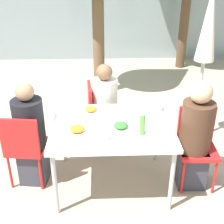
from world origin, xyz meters
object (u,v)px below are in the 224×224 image
at_px(person_far, 105,110).
at_px(closed_umbrella, 207,39).
at_px(chair_left, 24,145).
at_px(bottle, 142,124).
at_px(drinking_cup, 106,134).
at_px(person_left, 31,137).
at_px(person_right, 195,138).
at_px(chair_right, 197,140).
at_px(salad_bowl, 155,107).
at_px(chair_far, 98,111).

distance_m(person_far, closed_umbrella, 1.52).
bearing_deg(closed_umbrella, person_far, -173.71).
xyz_separation_m(chair_left, person_far, (0.87, 0.71, 0.03)).
distance_m(bottle, drinking_cup, 0.36).
bearing_deg(person_left, drinking_cup, -18.01).
bearing_deg(person_right, closed_umbrella, -105.85).
bearing_deg(closed_umbrella, chair_left, -158.11).
xyz_separation_m(chair_right, drinking_cup, (-0.99, -0.32, 0.29)).
relative_size(person_far, closed_umbrella, 0.56).
relative_size(chair_right, person_far, 0.76).
xyz_separation_m(drinking_cup, salad_bowl, (0.56, 0.61, -0.02)).
bearing_deg(person_left, chair_far, 50.01).
xyz_separation_m(closed_umbrella, bottle, (-0.89, -1.07, -0.55)).
xyz_separation_m(person_right, bottle, (-0.59, -0.16, 0.27)).
height_order(person_right, salad_bowl, person_right).
distance_m(chair_left, person_left, 0.11).
bearing_deg(bottle, person_left, 165.65).
bearing_deg(bottle, closed_umbrella, 50.38).
relative_size(person_far, bottle, 5.04).
height_order(person_right, person_far, person_right).
height_order(chair_left, drinking_cup, chair_left).
xyz_separation_m(chair_right, bottle, (-0.64, -0.23, 0.35)).
bearing_deg(bottle, chair_right, 20.08).
bearing_deg(person_left, closed_umbrella, 27.66).
bearing_deg(bottle, chair_far, 113.91).
relative_size(person_right, closed_umbrella, 0.60).
xyz_separation_m(person_left, drinking_cup, (0.81, -0.38, 0.25)).
bearing_deg(closed_umbrella, chair_far, -175.96).
bearing_deg(chair_far, person_right, 46.39).
height_order(closed_umbrella, drinking_cup, closed_umbrella).
bearing_deg(salad_bowl, chair_far, 144.90).
xyz_separation_m(chair_far, bottle, (0.43, -0.98, 0.35)).
distance_m(drinking_cup, salad_bowl, 0.83).
bearing_deg(person_left, chair_left, -122.01).
bearing_deg(chair_far, drinking_cup, -0.35).
relative_size(chair_right, closed_umbrella, 0.42).
height_order(chair_right, closed_umbrella, closed_umbrella).
height_order(chair_left, person_far, person_far).
bearing_deg(chair_left, chair_right, 7.30).
distance_m(chair_right, person_far, 1.21).
xyz_separation_m(person_left, chair_right, (1.80, -0.06, -0.05)).
relative_size(person_right, chair_far, 1.41).
bearing_deg(salad_bowl, person_far, 143.83).
xyz_separation_m(chair_left, chair_far, (0.79, 0.75, 0.00)).
distance_m(person_left, person_right, 1.76).
bearing_deg(closed_umbrella, person_left, -159.32).
bearing_deg(person_far, chair_far, -122.01).
height_order(chair_left, person_left, person_left).
height_order(chair_far, salad_bowl, chair_far).
distance_m(person_far, bottle, 1.05).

